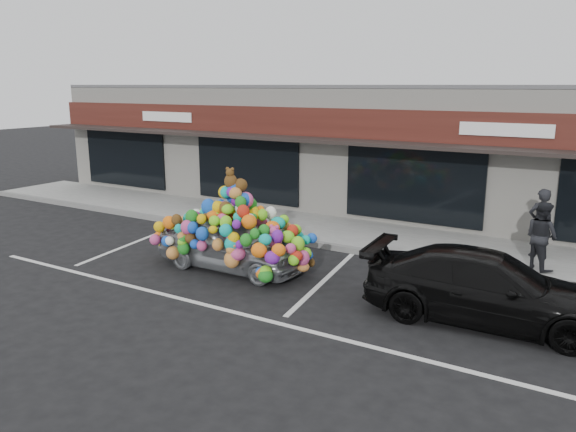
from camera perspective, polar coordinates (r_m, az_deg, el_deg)
The scene contains 11 objects.
ground at distance 14.04m, azimuth -6.93°, elevation -4.79°, with size 90.00×90.00×0.00m, color black.
shop_building at distance 20.77m, azimuth 7.43°, elevation 7.15°, with size 24.00×7.20×4.31m.
sidewalk at distance 17.21m, azimuth 1.25°, elevation -1.06°, with size 26.00×3.00×0.15m, color gray.
kerb at distance 15.97m, azimuth -1.43°, elevation -2.19°, with size 26.00×0.18×0.16m, color slate.
parking_stripe_left at distance 16.26m, azimuth -15.45°, elevation -2.65°, with size 0.12×4.40×0.01m, color silver.
parking_stripe_mid at distance 12.75m, azimuth 3.68°, elevation -6.57°, with size 0.12×4.40×0.01m, color silver.
lane_line at distance 11.18m, azimuth -6.05°, elevation -9.55°, with size 14.00×0.12×0.01m, color silver.
toy_car at distance 13.39m, azimuth -5.71°, elevation -2.13°, with size 2.73×3.99×2.32m.
black_sedan at distance 11.07m, azimuth 19.60°, elevation -6.88°, with size 4.52×1.84×1.31m, color black.
pedestrian_a at distance 15.12m, azimuth 24.25°, elevation -0.63°, with size 0.62×0.41×1.71m, color #222228.
pedestrian_b at distance 14.07m, azimuth 24.36°, elevation -1.83°, with size 0.78×0.60×1.60m, color black.
Camera 1 is at (8.28, -10.48, 4.31)m, focal length 35.00 mm.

